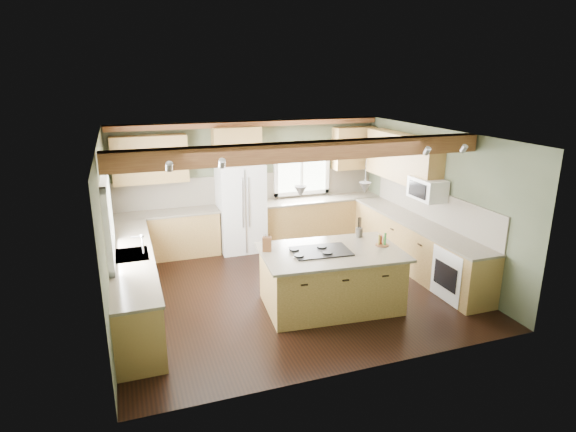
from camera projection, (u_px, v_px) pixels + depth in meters
name	position (u px, v px, depth m)	size (l,w,h in m)	color
floor	(289.00, 288.00, 8.20)	(5.60, 5.60, 0.00)	black
ceiling	(290.00, 135.00, 7.45)	(5.60, 5.60, 0.00)	silver
wall_back	(250.00, 183.00, 10.09)	(5.60, 5.60, 0.00)	#3D4632
wall_left	(107.00, 234.00, 6.94)	(5.00, 5.00, 0.00)	#3D4632
wall_right	(435.00, 201.00, 8.71)	(5.00, 5.00, 0.00)	#3D4632
ceiling_beam	(308.00, 151.00, 6.77)	(5.55, 0.26, 0.26)	#542918
soffit_trim	(250.00, 124.00, 9.64)	(5.55, 0.20, 0.10)	#542918
backsplash_back	(250.00, 188.00, 10.10)	(5.58, 0.03, 0.58)	brown
backsplash_right	(432.00, 205.00, 8.78)	(0.03, 3.70, 0.58)	brown
base_cab_back_left	(167.00, 236.00, 9.50)	(2.02, 0.60, 0.88)	brown
counter_back_left	(165.00, 213.00, 9.36)	(2.06, 0.64, 0.04)	#483F35
base_cab_back_right	(320.00, 219.00, 10.53)	(2.62, 0.60, 0.88)	brown
counter_back_right	(321.00, 199.00, 10.40)	(2.66, 0.64, 0.04)	#483F35
base_cab_left	(134.00, 284.00, 7.33)	(0.60, 3.70, 0.88)	brown
counter_left	(131.00, 256.00, 7.20)	(0.64, 3.74, 0.04)	#483F35
base_cab_right	(416.00, 246.00, 8.91)	(0.60, 3.70, 0.88)	brown
counter_right	(418.00, 223.00, 8.78)	(0.64, 3.74, 0.04)	#483F35
upper_cab_back_left	(150.00, 159.00, 9.11)	(1.40, 0.35, 0.90)	brown
upper_cab_over_fridge	(237.00, 145.00, 9.59)	(0.96, 0.35, 0.70)	brown
upper_cab_right	(402.00, 158.00, 9.28)	(0.35, 2.20, 0.90)	brown
upper_cab_back_corner	(353.00, 148.00, 10.47)	(0.90, 0.35, 0.90)	brown
window_left	(107.00, 216.00, 6.92)	(0.04, 1.60, 1.05)	white
window_back	(302.00, 168.00, 10.36)	(1.10, 0.04, 1.00)	white
sink	(131.00, 255.00, 7.19)	(0.50, 0.65, 0.03)	#262628
faucet	(143.00, 245.00, 7.21)	(0.02, 0.02, 0.28)	#B2B2B7
dishwasher	(139.00, 325.00, 6.16)	(0.60, 0.60, 0.84)	white
oven	(461.00, 273.00, 7.73)	(0.60, 0.72, 0.84)	white
microwave	(427.00, 189.00, 8.52)	(0.40, 0.70, 0.38)	white
pendant_left	(300.00, 192.00, 6.94)	(0.18, 0.18, 0.16)	#B2B2B7
pendant_right	(365.00, 188.00, 7.18)	(0.18, 0.18, 0.16)	#B2B2B7
refrigerator	(241.00, 207.00, 9.76)	(0.90, 0.74, 1.80)	silver
island	(331.00, 280.00, 7.48)	(2.01, 1.23, 0.88)	olive
island_top	(332.00, 252.00, 7.34)	(2.14, 1.36, 0.04)	#483F35
cooktop	(321.00, 251.00, 7.30)	(0.87, 0.58, 0.02)	black
knife_block	(267.00, 244.00, 7.29)	(0.13, 0.10, 0.22)	brown
utensil_crock	(359.00, 232.00, 7.94)	(0.11, 0.11, 0.15)	#453C37
bottle_tray	(382.00, 239.00, 7.54)	(0.21, 0.21, 0.19)	brown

